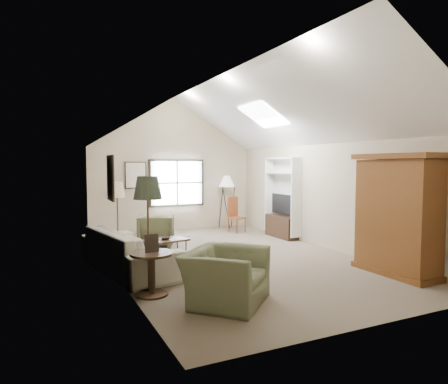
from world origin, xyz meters
name	(u,v)px	position (x,y,z in m)	size (l,w,h in m)	color
room_shell	(232,107)	(0.00, 0.00, 3.21)	(5.01, 8.01, 4.00)	#6D5F4E
window	(177,183)	(0.10, 3.96, 1.45)	(1.72, 0.08, 1.42)	black
skylight	(263,115)	(1.30, 0.90, 3.22)	(0.80, 1.20, 0.52)	white
wall_art	(124,176)	(-1.88, 1.94, 1.73)	(1.97, 3.71, 0.88)	black
armoire	(397,214)	(2.18, -2.40, 1.10)	(0.60, 1.50, 2.20)	brown
tv_alcove	(282,196)	(2.34, 1.60, 1.15)	(0.32, 1.30, 2.10)	white
media_console	(281,226)	(2.32, 1.60, 0.30)	(0.34, 1.18, 0.60)	#382316
tv_panel	(282,204)	(2.32, 1.60, 0.92)	(0.05, 0.90, 0.55)	black
sofa	(130,250)	(-2.20, -0.07, 0.39)	(2.67, 1.05, 0.78)	beige
armchair_near	(226,277)	(-1.32, -2.45, 0.39)	(1.19, 1.04, 0.77)	#5C6647
armchair_far	(156,230)	(-1.13, 1.92, 0.39)	(0.84, 0.87, 0.79)	#606446
coffee_table	(166,250)	(-1.39, 0.30, 0.23)	(0.91, 0.51, 0.47)	#382817
bowl	(165,238)	(-1.39, 0.30, 0.49)	(0.22, 0.22, 0.05)	#311E14
side_table	(152,274)	(-2.20, -1.67, 0.34)	(0.67, 0.67, 0.67)	#3D2719
side_chair	(237,215)	(1.59, 2.85, 0.52)	(0.41, 0.41, 1.04)	brown
tripod_lamp	(227,202)	(1.65, 3.70, 0.84)	(0.49, 0.49, 1.67)	white
dark_lamp	(148,233)	(-2.20, -1.47, 0.93)	(0.45, 0.45, 1.87)	#242A1E
tan_lamp	(118,219)	(-2.20, 1.13, 0.84)	(0.34, 0.34, 1.68)	tan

